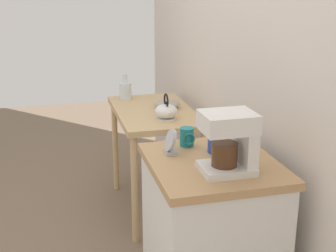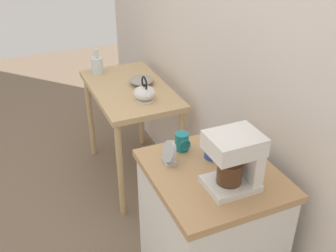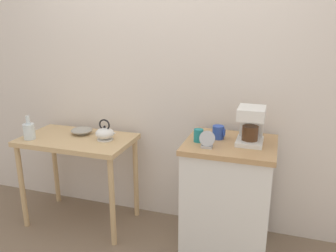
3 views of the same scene
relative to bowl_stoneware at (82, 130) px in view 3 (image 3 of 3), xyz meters
name	(u,v)px [view 3 (image 3 of 3)]	position (x,y,z in m)	size (l,w,h in m)	color
ground_plane	(158,234)	(0.71, -0.09, -0.81)	(8.00, 8.00, 0.00)	#7A6651
back_wall	(183,60)	(0.81, 0.28, 0.59)	(4.40, 0.10, 2.80)	silver
wooden_table	(78,150)	(0.01, -0.10, -0.14)	(0.92, 0.54, 0.78)	tan
kitchen_counter	(228,198)	(1.28, -0.12, -0.37)	(0.63, 0.56, 0.88)	white
bowl_stoneware	(82,130)	(0.00, 0.00, 0.00)	(0.18, 0.18, 0.06)	#9E998C
teakettle	(105,133)	(0.26, -0.07, 0.02)	(0.19, 0.15, 0.18)	white
glass_carafe_vase	(29,131)	(-0.34, -0.24, 0.04)	(0.09, 0.09, 0.20)	silver
coffee_maker	(251,123)	(1.41, -0.08, 0.22)	(0.18, 0.22, 0.26)	white
mug_dark_teal	(199,135)	(1.06, -0.17, 0.12)	(0.07, 0.07, 0.09)	teal
mug_blue	(219,132)	(1.18, -0.07, 0.12)	(0.09, 0.08, 0.10)	#2D4CAD
table_clock	(207,140)	(1.14, -0.28, 0.13)	(0.11, 0.05, 0.12)	#B2B5BA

